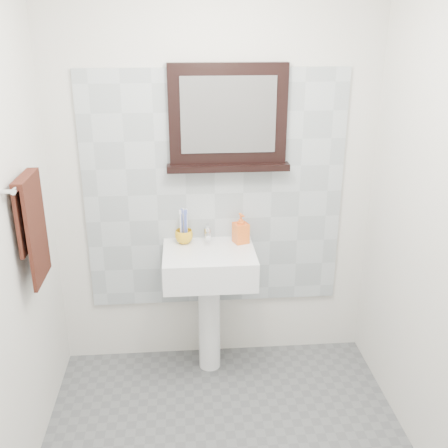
# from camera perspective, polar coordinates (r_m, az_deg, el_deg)

# --- Properties ---
(back_wall) EXTENTS (2.00, 0.01, 2.50)m
(back_wall) POSITION_cam_1_polar(r_m,az_deg,el_deg) (3.23, -1.05, 5.14)
(back_wall) COLOR silver
(back_wall) RESTS_ON ground
(front_wall) EXTENTS (2.00, 0.01, 2.50)m
(front_wall) POSITION_cam_1_polar(r_m,az_deg,el_deg) (1.28, 5.97, -22.84)
(front_wall) COLOR silver
(front_wall) RESTS_ON ground
(splashback) EXTENTS (1.60, 0.02, 1.50)m
(splashback) POSITION_cam_1_polar(r_m,az_deg,el_deg) (3.25, -1.02, 3.38)
(splashback) COLOR #A8B2B6
(splashback) RESTS_ON back_wall
(pedestal_sink) EXTENTS (0.55, 0.44, 0.96)m
(pedestal_sink) POSITION_cam_1_polar(r_m,az_deg,el_deg) (3.23, -1.62, -5.84)
(pedestal_sink) COLOR white
(pedestal_sink) RESTS_ON ground
(toothbrush_cup) EXTENTS (0.12, 0.12, 0.09)m
(toothbrush_cup) POSITION_cam_1_polar(r_m,az_deg,el_deg) (3.24, -4.38, -1.37)
(toothbrush_cup) COLOR gold
(toothbrush_cup) RESTS_ON pedestal_sink
(toothbrushes) EXTENTS (0.05, 0.04, 0.21)m
(toothbrushes) POSITION_cam_1_polar(r_m,az_deg,el_deg) (3.21, -4.37, -0.05)
(toothbrushes) COLOR white
(toothbrushes) RESTS_ON toothbrush_cup
(soap_dispenser) EXTENTS (0.11, 0.11, 0.19)m
(soap_dispenser) POSITION_cam_1_polar(r_m,az_deg,el_deg) (3.22, 1.84, -0.47)
(soap_dispenser) COLOR #FB431D
(soap_dispenser) RESTS_ON pedestal_sink
(framed_mirror) EXTENTS (0.73, 0.11, 0.62)m
(framed_mirror) POSITION_cam_1_polar(r_m,az_deg,el_deg) (3.12, 0.44, 11.23)
(framed_mirror) COLOR black
(framed_mirror) RESTS_ON back_wall
(towel_bar) EXTENTS (0.07, 0.40, 0.03)m
(towel_bar) POSITION_cam_1_polar(r_m,az_deg,el_deg) (2.68, -20.90, 4.54)
(towel_bar) COLOR silver
(towel_bar) RESTS_ON left_wall
(hand_towel) EXTENTS (0.06, 0.30, 0.55)m
(hand_towel) POSITION_cam_1_polar(r_m,az_deg,el_deg) (2.74, -20.19, 0.33)
(hand_towel) COLOR black
(hand_towel) RESTS_ON towel_bar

